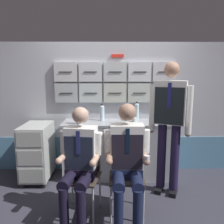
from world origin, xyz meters
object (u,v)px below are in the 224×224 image
at_px(service_trolley, 37,151).
at_px(water_bottle_clear, 80,116).
at_px(crew_member_left, 79,159).
at_px(crew_member_center, 127,156).
at_px(paper_cup_blue, 134,120).
at_px(folding_chair_left, 84,167).
at_px(crew_member_standing, 170,115).
at_px(folding_chair_center, 126,167).

height_order(service_trolley, water_bottle_clear, water_bottle_clear).
distance_m(crew_member_left, water_bottle_clear, 0.98).
xyz_separation_m(crew_member_center, paper_cup_blue, (0.20, 1.06, 0.19)).
relative_size(folding_chair_left, crew_member_standing, 0.48).
xyz_separation_m(crew_member_center, water_bottle_clear, (-0.64, 0.92, 0.28)).
xyz_separation_m(service_trolley, paper_cup_blue, (1.52, 0.12, 0.46)).
bearing_deg(crew_member_left, service_trolley, 129.74).
bearing_deg(paper_cup_blue, folding_chair_center, -101.97).
distance_m(water_bottle_clear, paper_cup_blue, 0.86).
xyz_separation_m(folding_chair_center, water_bottle_clear, (-0.65, 0.76, 0.49)).
relative_size(service_trolley, crew_member_center, 0.67).
xyz_separation_m(service_trolley, crew_member_left, (0.78, -0.94, 0.24)).
height_order(crew_member_center, paper_cup_blue, crew_member_center).
bearing_deg(paper_cup_blue, folding_chair_left, -127.94).
distance_m(folding_chair_left, folding_chair_center, 0.51).
relative_size(folding_chair_left, crew_member_center, 0.65).
height_order(service_trolley, folding_chair_center, service_trolley).
relative_size(crew_member_center, paper_cup_blue, 18.89).
bearing_deg(paper_cup_blue, service_trolley, -175.49).
bearing_deg(service_trolley, paper_cup_blue, 4.51).
relative_size(service_trolley, water_bottle_clear, 3.33).
height_order(folding_chair_center, paper_cup_blue, paper_cup_blue).
bearing_deg(crew_member_center, service_trolley, 144.47).
distance_m(crew_member_left, crew_member_standing, 1.33).
height_order(folding_chair_left, water_bottle_clear, water_bottle_clear).
height_order(folding_chair_left, paper_cup_blue, paper_cup_blue).
distance_m(service_trolley, folding_chair_left, 1.13).
relative_size(service_trolley, folding_chair_left, 1.02).
xyz_separation_m(service_trolley, crew_member_standing, (1.93, -0.39, 0.63)).
bearing_deg(crew_member_standing, water_bottle_clear, 163.63).
bearing_deg(water_bottle_clear, paper_cup_blue, 9.56).
distance_m(crew_member_standing, paper_cup_blue, 0.68).
height_order(folding_chair_left, crew_member_center, crew_member_center).
bearing_deg(service_trolley, crew_member_standing, -11.43).
bearing_deg(crew_member_left, crew_member_standing, 25.74).
height_order(crew_member_left, folding_chair_center, crew_member_left).
xyz_separation_m(service_trolley, crew_member_center, (1.32, -0.94, 0.27)).
bearing_deg(crew_member_left, folding_chair_center, 16.41).
bearing_deg(crew_member_standing, folding_chair_center, -147.01).
bearing_deg(service_trolley, water_bottle_clear, -1.85).
bearing_deg(crew_member_standing, crew_member_left, -154.26).
relative_size(service_trolley, crew_member_standing, 0.49).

